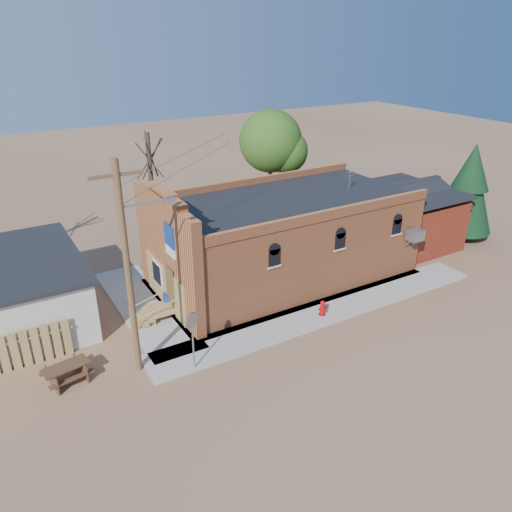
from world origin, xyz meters
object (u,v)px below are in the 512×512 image
fire_hydrant (322,308)px  stop_sign (192,326)px  trash_barrel (169,301)px  picnic_table (66,371)px  brick_bar (280,239)px  utility_pole (129,267)px

fire_hydrant → stop_sign: bearing=-178.5°
trash_barrel → fire_hydrant: bearing=-35.0°
fire_hydrant → picnic_table: (-12.03, 1.26, 0.02)m
brick_bar → stop_sign: size_ratio=6.10×
utility_pole → picnic_table: size_ratio=4.50×
brick_bar → utility_pole: (-9.79, -4.29, 2.43)m
brick_bar → picnic_table: bearing=-164.2°
brick_bar → stop_sign: bearing=-145.0°
stop_sign → picnic_table: stop_sign is taller
stop_sign → trash_barrel: 5.44m
brick_bar → trash_barrel: 7.19m
fire_hydrant → brick_bar: bearing=79.4°
utility_pole → stop_sign: bearing=-31.6°
stop_sign → trash_barrel: bearing=79.5°
stop_sign → brick_bar: bearing=34.4°
fire_hydrant → utility_pole: bearing=172.9°
fire_hydrant → trash_barrel: 7.76m
brick_bar → picnic_table: size_ratio=8.20×
utility_pole → stop_sign: size_ratio=3.35×
stop_sign → trash_barrel: stop_sign is taller
brick_bar → stop_sign: 9.57m
brick_bar → utility_pole: utility_pole is taller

